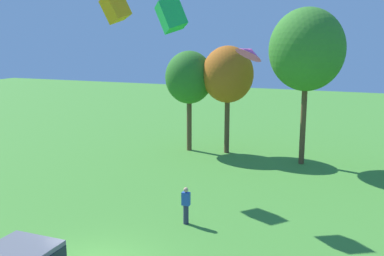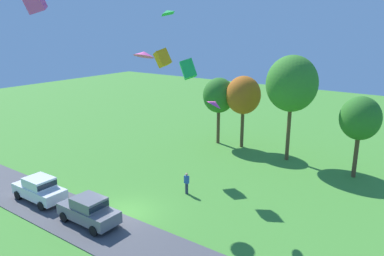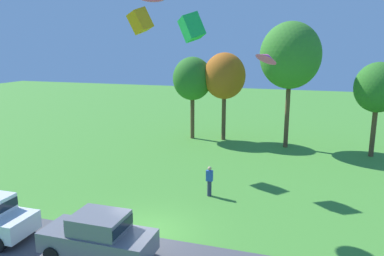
{
  "view_description": "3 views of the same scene",
  "coord_description": "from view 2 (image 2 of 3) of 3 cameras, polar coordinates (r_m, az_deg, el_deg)",
  "views": [
    {
      "loc": [
        8.83,
        -12.54,
        8.23
      ],
      "look_at": [
        1.63,
        5.46,
        4.3
      ],
      "focal_mm": 42.0,
      "sensor_mm": 36.0,
      "label": 1
    },
    {
      "loc": [
        17.56,
        -16.56,
        12.68
      ],
      "look_at": [
        2.5,
        4.33,
        5.6
      ],
      "focal_mm": 35.0,
      "sensor_mm": 36.0,
      "label": 2
    },
    {
      "loc": [
        6.54,
        -14.05,
        8.18
      ],
      "look_at": [
        0.35,
        5.49,
        3.69
      ],
      "focal_mm": 35.0,
      "sensor_mm": 36.0,
      "label": 3
    }
  ],
  "objects": [
    {
      "name": "car_sedan_far_end",
      "position": [
        25.94,
        -15.45,
        -11.89
      ],
      "size": [
        4.4,
        1.95,
        1.84
      ],
      "color": "slate",
      "rests_on": "ground"
    },
    {
      "name": "kite_delta_trailing_tail",
      "position": [
        27.44,
        -7.32,
        11.13
      ],
      "size": [
        1.68,
        1.72,
        0.74
      ],
      "primitive_type": "cone",
      "rotation": [
        0.26,
        0.0,
        3.25
      ],
      "color": "#EA4C9E"
    },
    {
      "name": "kite_delta_high_right",
      "position": [
        24.94,
        3.46,
        3.79
      ],
      "size": [
        1.5,
        1.5,
        0.77
      ],
      "primitive_type": "cone",
      "rotation": [
        -0.51,
        0.0,
        5.56
      ],
      "color": "#EA4C9E"
    },
    {
      "name": "car_sedan_near_entrance",
      "position": [
        30.19,
        -22.24,
        -8.52
      ],
      "size": [
        4.42,
        1.98,
        1.84
      ],
      "color": "white",
      "rests_on": "ground"
    },
    {
      "name": "tree_center_back",
      "position": [
        36.12,
        14.97,
        6.51
      ],
      "size": [
        4.78,
        4.78,
        10.1
      ],
      "color": "brown",
      "rests_on": "ground"
    },
    {
      "name": "kite_box_over_trees",
      "position": [
        28.26,
        -22.99,
        17.54
      ],
      "size": [
        1.59,
        1.97,
        1.97
      ],
      "primitive_type": "cube",
      "rotation": [
        -0.27,
        0.3,
        3.82
      ],
      "color": "#EA4C9E"
    },
    {
      "name": "pavement_strip",
      "position": [
        25.77,
        -14.04,
        -14.53
      ],
      "size": [
        36.0,
        4.4,
        0.06
      ],
      "primitive_type": "cube",
      "color": "#4C4C51",
      "rests_on": "ground"
    },
    {
      "name": "kite_diamond_low_drifter",
      "position": [
        28.14,
        -3.84,
        17.2
      ],
      "size": [
        1.01,
        1.11,
        0.52
      ],
      "primitive_type": "pyramid",
      "rotation": [
        0.31,
        0.0,
        4.85
      ],
      "color": "green"
    },
    {
      "name": "tree_right_of_center",
      "position": [
        39.46,
        7.83,
        4.94
      ],
      "size": [
        3.63,
        3.63,
        7.67
      ],
      "color": "brown",
      "rests_on": "ground"
    },
    {
      "name": "tree_far_left",
      "position": [
        40.61,
        4.11,
        4.95
      ],
      "size": [
        3.46,
        3.46,
        7.3
      ],
      "color": "brown",
      "rests_on": "ground"
    },
    {
      "name": "person_watching_sky",
      "position": [
        29.28,
        -0.82,
        -8.4
      ],
      "size": [
        0.36,
        0.24,
        1.71
      ],
      "color": "#2D334C",
      "rests_on": "ground"
    },
    {
      "name": "tree_lone_near",
      "position": [
        34.09,
        24.25,
        1.32
      ],
      "size": [
        3.35,
        3.35,
        7.08
      ],
      "color": "brown",
      "rests_on": "ground"
    },
    {
      "name": "kite_box_mid_center",
      "position": [
        30.46,
        -0.6,
        8.96
      ],
      "size": [
        1.87,
        1.45,
        1.87
      ],
      "primitive_type": "cube",
      "rotation": [
        0.3,
        0.3,
        3.89
      ],
      "color": "green"
    },
    {
      "name": "ground_plane",
      "position": [
        27.26,
        -9.86,
        -12.59
      ],
      "size": [
        120.0,
        120.0,
        0.0
      ],
      "primitive_type": "plane",
      "color": "#478E33"
    },
    {
      "name": "kite_box_near_flag",
      "position": [
        34.38,
        -4.52,
        10.57
      ],
      "size": [
        1.82,
        1.53,
        1.9
      ],
      "primitive_type": "cube",
      "rotation": [
        0.34,
        0.3,
        4.28
      ],
      "color": "orange"
    }
  ]
}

